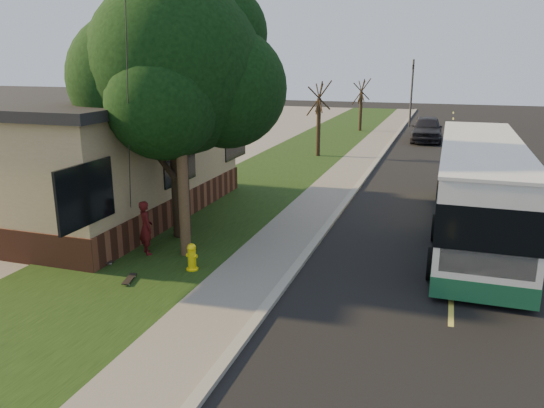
{
  "coord_description": "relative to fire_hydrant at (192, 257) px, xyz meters",
  "views": [
    {
      "loc": [
        3.59,
        -11.87,
        5.52
      ],
      "look_at": [
        -1.03,
        2.04,
        1.5
      ],
      "focal_mm": 35.0,
      "sensor_mm": 36.0,
      "label": 1
    }
  ],
  "objects": [
    {
      "name": "skateboarder",
      "position": [
        -1.79,
        0.7,
        0.42
      ],
      "size": [
        0.68,
        0.67,
        1.57
      ],
      "primitive_type": "imported",
      "rotation": [
        0.0,
        0.0,
        2.4
      ],
      "color": "#470E0F",
      "rests_on": "grass_verge"
    },
    {
      "name": "traffic_signal",
      "position": [
        3.1,
        34.0,
        2.73
      ],
      "size": [
        0.18,
        0.22,
        5.5
      ],
      "color": "#2D2D30",
      "rests_on": "ground"
    },
    {
      "name": "dumpster",
      "position": [
        -5.76,
        4.69,
        0.32
      ],
      "size": [
        1.79,
        1.53,
        1.41
      ],
      "color": "black",
      "rests_on": "building_lot"
    },
    {
      "name": "curb",
      "position": [
        2.6,
        10.0,
        -0.37
      ],
      "size": [
        0.25,
        80.0,
        0.12
      ],
      "primitive_type": "cube",
      "color": "gray",
      "rests_on": "ground"
    },
    {
      "name": "distant_car",
      "position": [
        4.8,
        26.32,
        0.43
      ],
      "size": [
        2.17,
        5.11,
        1.72
      ],
      "primitive_type": "imported",
      "rotation": [
        0.0,
        0.0,
        0.03
      ],
      "color": "black",
      "rests_on": "ground"
    },
    {
      "name": "fire_hydrant",
      "position": [
        0.0,
        0.0,
        0.0
      ],
      "size": [
        0.32,
        0.32,
        0.74
      ],
      "color": "yellow",
      "rests_on": "grass_verge"
    },
    {
      "name": "road",
      "position": [
        6.6,
        10.0,
        -0.43
      ],
      "size": [
        8.0,
        80.0,
        0.01
      ],
      "primitive_type": "cube",
      "color": "black",
      "rests_on": "ground"
    },
    {
      "name": "utility_pole",
      "position": [
        -0.71,
        0.99,
        4.2
      ],
      "size": [
        2.86,
        3.21,
        9.07
      ],
      "color": "#473321",
      "rests_on": "ground"
    },
    {
      "name": "skateboard_main",
      "position": [
        -1.18,
        -1.17,
        -0.31
      ],
      "size": [
        0.35,
        0.74,
        0.07
      ],
      "color": "black",
      "rests_on": "grass_verge"
    },
    {
      "name": "transit_bus",
      "position": [
        7.26,
        5.6,
        1.18
      ],
      "size": [
        2.58,
        11.21,
        3.04
      ],
      "color": "silver",
      "rests_on": "ground"
    },
    {
      "name": "sidewalk",
      "position": [
        1.6,
        10.0,
        -0.39
      ],
      "size": [
        2.0,
        80.0,
        0.08
      ],
      "primitive_type": "cube",
      "color": "slate",
      "rests_on": "ground"
    },
    {
      "name": "building_lot",
      "position": [
        -11.9,
        10.0,
        -0.41
      ],
      "size": [
        15.0,
        80.0,
        0.04
      ],
      "primitive_type": "cube",
      "color": "slate",
      "rests_on": "ground"
    },
    {
      "name": "ground",
      "position": [
        2.6,
        0.0,
        -0.43
      ],
      "size": [
        120.0,
        120.0,
        0.0
      ],
      "primitive_type": "plane",
      "color": "black",
      "rests_on": "ground"
    },
    {
      "name": "leafy_tree",
      "position": [
        -1.57,
        2.65,
        4.73
      ],
      "size": [
        6.3,
        6.0,
        7.8
      ],
      "color": "black",
      "rests_on": "grass_verge"
    },
    {
      "name": "bare_tree_far",
      "position": [
        -0.4,
        30.0,
        1.57
      ],
      "size": [
        1.38,
        1.21,
        4.03
      ],
      "color": "black",
      "rests_on": "grass_verge"
    },
    {
      "name": "skateboard_spare",
      "position": [
        -2.65,
        -0.23,
        -0.3
      ],
      "size": [
        0.89,
        0.61,
        0.08
      ],
      "color": "black",
      "rests_on": "grass_verge"
    },
    {
      "name": "grass_verge",
      "position": [
        -1.9,
        10.0,
        -0.4
      ],
      "size": [
        5.0,
        80.0,
        0.07
      ],
      "primitive_type": "cube",
      "color": "black",
      "rests_on": "ground"
    },
    {
      "name": "bare_tree_near",
      "position": [
        -0.9,
        18.0,
        1.72
      ],
      "size": [
        1.38,
        1.21,
        4.31
      ],
      "color": "black",
      "rests_on": "grass_verge"
    }
  ]
}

